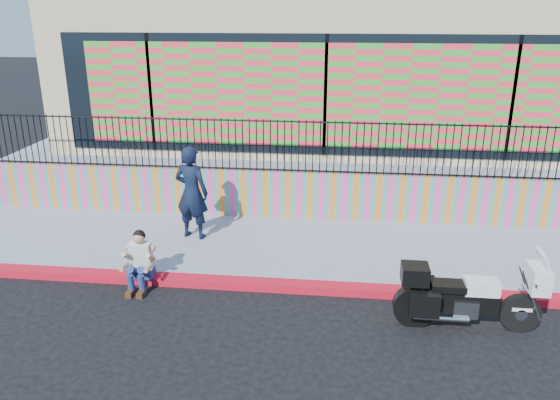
# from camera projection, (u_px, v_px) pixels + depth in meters

# --- Properties ---
(ground) EXTENTS (90.00, 90.00, 0.00)m
(ground) POSITION_uv_depth(u_px,v_px,m) (313.00, 291.00, 9.78)
(ground) COLOR black
(ground) RESTS_ON ground
(red_curb) EXTENTS (16.00, 0.30, 0.15)m
(red_curb) POSITION_uv_depth(u_px,v_px,m) (313.00, 287.00, 9.75)
(red_curb) COLOR #AC0C1D
(red_curb) RESTS_ON ground
(sidewalk) EXTENTS (16.00, 3.00, 0.15)m
(sidewalk) POSITION_uv_depth(u_px,v_px,m) (318.00, 249.00, 11.30)
(sidewalk) COLOR gray
(sidewalk) RESTS_ON ground
(mural_wall) EXTENTS (16.00, 0.20, 1.10)m
(mural_wall) POSITION_uv_depth(u_px,v_px,m) (321.00, 196.00, 12.59)
(mural_wall) COLOR #F23F8A
(mural_wall) RESTS_ON sidewalk
(metal_fence) EXTENTS (15.80, 0.04, 1.20)m
(metal_fence) POSITION_uv_depth(u_px,v_px,m) (323.00, 147.00, 12.20)
(metal_fence) COLOR black
(metal_fence) RESTS_ON mural_wall
(elevated_platform) EXTENTS (16.00, 10.00, 1.25)m
(elevated_platform) POSITION_uv_depth(u_px,v_px,m) (328.00, 146.00, 17.39)
(elevated_platform) COLOR gray
(elevated_platform) RESTS_ON ground
(storefront_building) EXTENTS (14.00, 8.06, 4.00)m
(storefront_building) POSITION_uv_depth(u_px,v_px,m) (330.00, 62.00, 16.31)
(storefront_building) COLOR tan
(storefront_building) RESTS_ON elevated_platform
(police_motorcycle) EXTENTS (2.23, 0.74, 1.39)m
(police_motorcycle) POSITION_uv_depth(u_px,v_px,m) (466.00, 295.00, 8.49)
(police_motorcycle) COLOR black
(police_motorcycle) RESTS_ON ground
(police_officer) EXTENTS (0.81, 0.62, 1.99)m
(police_officer) POSITION_uv_depth(u_px,v_px,m) (192.00, 193.00, 11.40)
(police_officer) COLOR black
(police_officer) RESTS_ON sidewalk
(seated_man) EXTENTS (0.54, 0.71, 1.06)m
(seated_man) POSITION_uv_depth(u_px,v_px,m) (139.00, 266.00, 9.72)
(seated_man) COLOR navy
(seated_man) RESTS_ON ground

